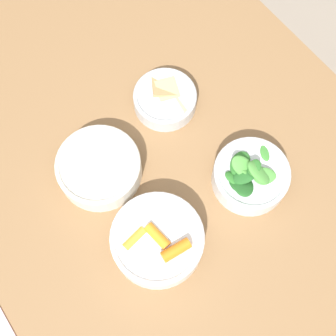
{
  "coord_description": "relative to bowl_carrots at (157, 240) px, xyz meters",
  "views": [
    {
      "loc": [
        -0.28,
        0.18,
        1.65
      ],
      "look_at": [
        -0.01,
        -0.02,
        0.77
      ],
      "focal_mm": 50.0,
      "sensor_mm": 36.0,
      "label": 1
    }
  ],
  "objects": [
    {
      "name": "bowl_cookies",
      "position": [
        0.24,
        -0.2,
        -0.01
      ],
      "size": [
        0.14,
        0.14,
        0.05
      ],
      "color": "silver",
      "rests_on": "dining_table"
    },
    {
      "name": "bowl_beans_hotdog",
      "position": [
        0.19,
        0.0,
        -0.01
      ],
      "size": [
        0.17,
        0.17,
        0.05
      ],
      "color": "silver",
      "rests_on": "dining_table"
    },
    {
      "name": "dining_table",
      "position": [
        0.12,
        -0.08,
        -0.14
      ],
      "size": [
        1.18,
        0.93,
        0.74
      ],
      "color": "olive",
      "rests_on": "ground_plane"
    },
    {
      "name": "ground_plane",
      "position": [
        0.12,
        -0.08,
        -0.77
      ],
      "size": [
        10.0,
        10.0,
        0.0
      ],
      "primitive_type": "plane",
      "color": "gray"
    },
    {
      "name": "bowl_greens",
      "position": [
        -0.01,
        -0.22,
        -0.0
      ],
      "size": [
        0.15,
        0.15,
        0.1
      ],
      "color": "silver",
      "rests_on": "dining_table"
    },
    {
      "name": "bowl_carrots",
      "position": [
        0.0,
        0.0,
        0.0
      ],
      "size": [
        0.18,
        0.18,
        0.08
      ],
      "color": "white",
      "rests_on": "dining_table"
    }
  ]
}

